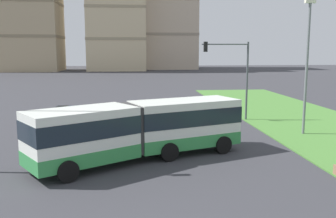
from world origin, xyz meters
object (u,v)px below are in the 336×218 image
articulated_bus (140,129)px  streetlight_median (307,62)px  traffic_light_far_right (233,67)px  apartment_tower_centre (161,3)px  car_grey_wagon (74,118)px

articulated_bus → streetlight_median: size_ratio=1.28×
streetlight_median → traffic_light_far_right: bearing=121.6°
apartment_tower_centre → traffic_light_far_right: bearing=-91.0°
traffic_light_far_right → apartment_tower_centre: bearing=89.0°
car_grey_wagon → traffic_light_far_right: traffic_light_far_right is taller
streetlight_median → articulated_bus: bearing=-156.6°
car_grey_wagon → apartment_tower_centre: 92.29m
car_grey_wagon → streetlight_median: 17.09m
traffic_light_far_right → streetlight_median: streetlight_median is taller
articulated_bus → streetlight_median: streetlight_median is taller
car_grey_wagon → apartment_tower_centre: size_ratio=0.11×
traffic_light_far_right → streetlight_median: bearing=-58.4°
articulated_bus → streetlight_median: 12.77m
articulated_bus → apartment_tower_centre: apartment_tower_centre is taller
apartment_tower_centre → car_grey_wagon: bearing=-99.0°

